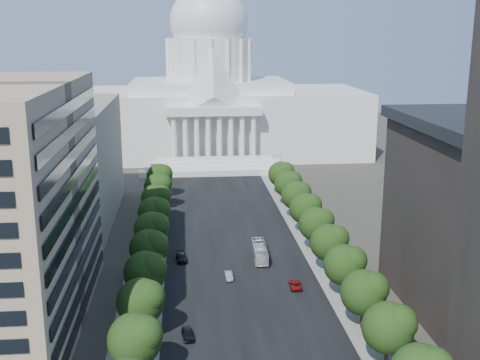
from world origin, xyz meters
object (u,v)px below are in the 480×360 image
object	(u,v)px
car_dark_b	(182,258)
city_bus	(260,251)
car_dark_a	(188,334)
car_silver	(229,276)
car_red	(295,285)

from	to	relation	value
car_dark_b	city_bus	bearing A→B (deg)	-6.37
car_dark_a	car_dark_b	size ratio (longest dim) A/B	0.85
city_bus	car_dark_b	bearing A→B (deg)	-178.33
city_bus	car_dark_a	bearing A→B (deg)	-113.18
car_silver	car_red	xyz separation A→B (m)	(12.31, -5.43, -0.01)
car_dark_a	city_bus	world-z (taller)	city_bus
car_dark_b	car_silver	bearing A→B (deg)	-54.47
car_dark_a	car_red	world-z (taller)	car_dark_a
car_silver	car_dark_b	size ratio (longest dim) A/B	0.80
car_red	car_dark_b	bearing A→B (deg)	-33.00
car_red	city_bus	world-z (taller)	city_bus
car_red	car_dark_b	xyz separation A→B (m)	(-21.57, 15.96, 0.08)
car_dark_b	city_bus	xyz separation A→B (m)	(16.78, -0.17, 0.88)
car_dark_a	car_red	distance (m)	27.05
car_dark_b	car_red	bearing A→B (deg)	-42.30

